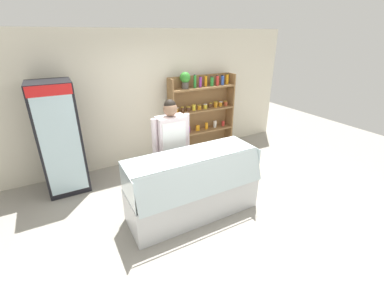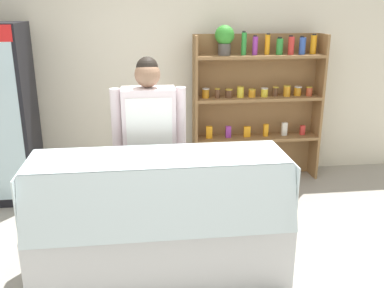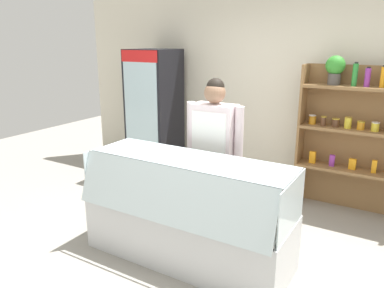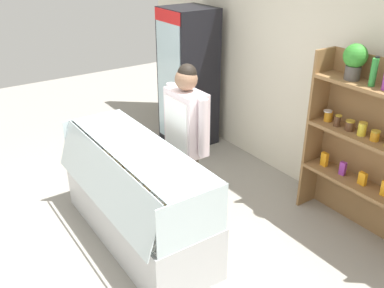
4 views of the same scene
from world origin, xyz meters
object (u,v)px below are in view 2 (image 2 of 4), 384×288
(deli_display_case, at_px, (160,239))
(shop_clerk, at_px, (149,135))
(drinks_fridge, at_px, (1,115))
(shelving_unit, at_px, (255,97))

(deli_display_case, height_order, shop_clerk, shop_clerk)
(drinks_fridge, height_order, shelving_unit, drinks_fridge)
(drinks_fridge, distance_m, shelving_unit, 2.90)
(drinks_fridge, bearing_deg, deli_display_case, -46.40)
(deli_display_case, xyz_separation_m, shop_clerk, (-0.05, 0.62, 0.69))
(shelving_unit, distance_m, shop_clerk, 1.86)
(drinks_fridge, relative_size, shelving_unit, 1.02)
(drinks_fridge, relative_size, deli_display_case, 0.98)
(drinks_fridge, bearing_deg, shelving_unit, 4.62)
(shelving_unit, relative_size, shop_clerk, 1.12)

